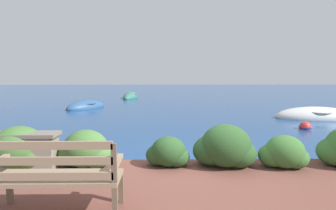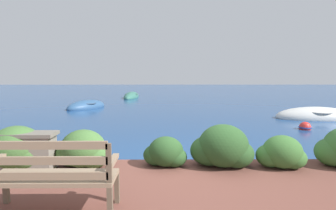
{
  "view_description": "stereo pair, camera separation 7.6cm",
  "coord_description": "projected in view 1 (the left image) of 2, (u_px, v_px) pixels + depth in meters",
  "views": [
    {
      "loc": [
        -0.51,
        -4.92,
        1.88
      ],
      "look_at": [
        -0.34,
        6.84,
        0.46
      ],
      "focal_mm": 28.0,
      "sensor_mm": 36.0,
      "label": 1
    },
    {
      "loc": [
        -0.43,
        -4.92,
        1.88
      ],
      "look_at": [
        -0.34,
        6.84,
        0.46
      ],
      "focal_mm": 28.0,
      "sensor_mm": 36.0,
      "label": 2
    }
  ],
  "objects": [
    {
      "name": "rowboat_nearest",
      "position": [
        316.0,
        117.0,
        10.99
      ],
      "size": [
        3.39,
        1.5,
        0.87
      ],
      "rotation": [
        0.0,
        0.0,
        6.21
      ],
      "color": "silver",
      "rests_on": "ground_plane"
    },
    {
      "name": "ground_plane",
      "position": [
        190.0,
        170.0,
        5.12
      ],
      "size": [
        80.0,
        80.0,
        0.0
      ],
      "color": "navy"
    },
    {
      "name": "hedge_clump_far_right",
      "position": [
        284.0,
        154.0,
        4.63
      ],
      "size": [
        0.86,
        0.62,
        0.58
      ],
      "color": "#38662D",
      "rests_on": "patio_terrace"
    },
    {
      "name": "rowboat_mid",
      "position": [
        86.0,
        107.0,
        14.25
      ],
      "size": [
        2.2,
        2.64,
        0.79
      ],
      "rotation": [
        0.0,
        0.0,
        1.01
      ],
      "color": "#2D517A",
      "rests_on": "ground_plane"
    },
    {
      "name": "hedge_clump_centre",
      "position": [
        168.0,
        153.0,
        4.71
      ],
      "size": [
        0.79,
        0.57,
        0.54
      ],
      "color": "#284C23",
      "rests_on": "patio_terrace"
    },
    {
      "name": "hedge_clump_right",
      "position": [
        225.0,
        148.0,
        4.69
      ],
      "size": [
        1.12,
        0.81,
        0.76
      ],
      "color": "#284C23",
      "rests_on": "patio_terrace"
    },
    {
      "name": "park_bench",
      "position": [
        56.0,
        175.0,
        3.06
      ],
      "size": [
        1.5,
        0.48,
        0.93
      ],
      "rotation": [
        0.0,
        0.0,
        -0.12
      ],
      "color": "brown",
      "rests_on": "patio_terrace"
    },
    {
      "name": "hedge_clump_left",
      "position": [
        85.0,
        151.0,
        4.65
      ],
      "size": [
        0.99,
        0.71,
        0.67
      ],
      "color": "#426B33",
      "rests_on": "patio_terrace"
    },
    {
      "name": "hedge_clump_far_left",
      "position": [
        18.0,
        150.0,
        4.55
      ],
      "size": [
        1.12,
        0.8,
        0.76
      ],
      "color": "#426B33",
      "rests_on": "patio_terrace"
    },
    {
      "name": "rowboat_far",
      "position": [
        131.0,
        97.0,
        20.47
      ],
      "size": [
        1.21,
        3.43,
        0.81
      ],
      "rotation": [
        0.0,
        0.0,
        1.5
      ],
      "color": "#336B5B",
      "rests_on": "ground_plane"
    },
    {
      "name": "mooring_buoy",
      "position": [
        305.0,
        127.0,
        8.9
      ],
      "size": [
        0.42,
        0.42,
        0.38
      ],
      "color": "red",
      "rests_on": "ground_plane"
    }
  ]
}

